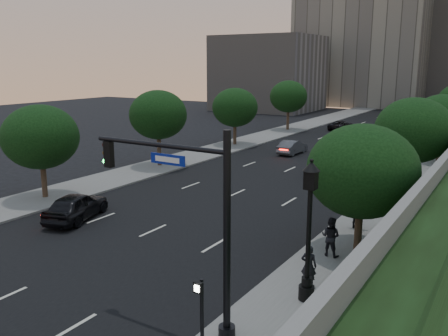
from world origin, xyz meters
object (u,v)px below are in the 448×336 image
Objects in this scene: sedan_far_right at (395,150)px; pedestrian_b at (331,237)px; sedan_near_left at (76,206)px; pedestrian_a at (309,266)px; sedan_far_left at (341,125)px; pedestrian_c at (357,211)px; sedan_near_right at (329,166)px; street_lamp at (309,238)px; traffic_signal_mast at (199,229)px; sedan_mid_left at (292,147)px.

pedestrian_b reaches higher than sedan_far_right.
pedestrian_a is at bearing 158.41° from sedan_near_left.
sedan_far_left is 2.38× the size of pedestrian_c.
sedan_near_right is (8.53, 18.66, -0.03)m from sedan_near_left.
street_lamp is at bearing 154.44° from sedan_near_left.
street_lamp reaches higher than sedan_near_left.
sedan_near_left is 2.57× the size of pedestrian_b.
sedan_far_right is 22.39m from pedestrian_c.
traffic_signal_mast is 13.01m from pedestrian_c.
sedan_far_right is (2.94, 10.34, -0.05)m from sedan_near_right.
pedestrian_b is (14.49, 2.40, 0.27)m from sedan_near_left.
pedestrian_a is (1.99, 4.80, -2.65)m from traffic_signal_mast.
sedan_near_left is 45.20m from sedan_far_left.
sedan_mid_left is 26.22m from pedestrian_b.
sedan_mid_left is 0.94× the size of sedan_far_left.
traffic_signal_mast is 5.83m from pedestrian_a.
sedan_near_left is at bearing 18.24° from pedestrian_c.
pedestrian_c reaches higher than sedan_far_left.
street_lamp reaches higher than sedan_far_left.
pedestrian_c is at bearing -60.41° from sedan_near_right.
traffic_signal_mast reaches higher than street_lamp.
sedan_far_right is 2.52× the size of pedestrian_a.
traffic_signal_mast is 3.75× the size of pedestrian_b.
pedestrian_b reaches higher than sedan_far_left.
pedestrian_b reaches higher than sedan_near_right.
pedestrian_b is at bearing -66.73° from sedan_near_right.
sedan_far_left is 44.94m from pedestrian_b.
street_lamp reaches higher than sedan_far_right.
street_lamp is 4.84m from pedestrian_b.
traffic_signal_mast is 1.63× the size of sedan_mid_left.
sedan_far_right is at bearing -129.16° from sedan_near_left.
traffic_signal_mast reaches higher than pedestrian_a.
pedestrian_a reaches higher than sedan_mid_left.
sedan_near_right is at bearing 107.73° from street_lamp.
pedestrian_b is 4.41m from pedestrian_c.
sedan_far_left is 0.84× the size of sedan_near_right.
pedestrian_c reaches higher than pedestrian_b.
pedestrian_b is (13.73, -42.79, 0.45)m from sedan_far_left.
pedestrian_b is (12.24, -23.19, 0.38)m from sedan_mid_left.
sedan_mid_left is (-12.93, 27.72, -1.93)m from street_lamp.
sedan_mid_left is 0.79× the size of sedan_near_right.
pedestrian_a is at bearing 98.86° from pedestrian_b.
sedan_far_left is (-14.42, 47.32, -2.00)m from street_lamp.
traffic_signal_mast reaches higher than pedestrian_b.
pedestrian_a is (14.81, -1.04, 0.20)m from sedan_near_left.
sedan_far_left is 40.74m from pedestrian_c.
sedan_near_left is at bearing -111.43° from sedan_near_right.
pedestrian_b reaches higher than sedan_mid_left.
pedestrian_a reaches higher than sedan_near_right.
pedestrian_c is (-0.07, 4.41, 0.03)m from pedestrian_b.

